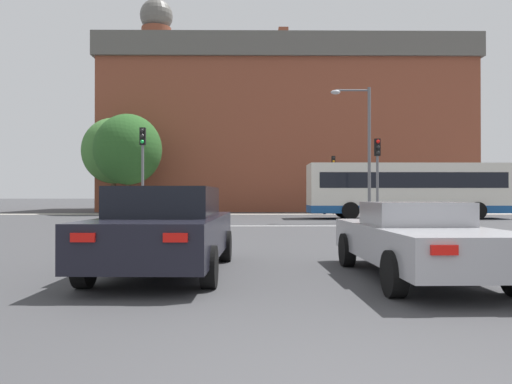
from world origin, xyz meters
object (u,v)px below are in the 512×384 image
Objects in this scene: car_roadster_right at (417,239)px; traffic_light_near_left at (143,160)px; traffic_light_far_right at (333,175)px; pedestrian_waiting at (350,200)px; bus_crossing_lead at (407,189)px; pedestrian_walking_west at (216,201)px; car_saloon_left at (167,229)px; street_lamp_junction at (362,139)px; pedestrian_walking_east at (325,199)px; traffic_light_near_right at (377,167)px.

traffic_light_near_left is at bearing 116.42° from car_roadster_right.
traffic_light_far_right is 2.47× the size of pedestrian_waiting.
bus_crossing_lead is at bearing 146.83° from pedestrian_waiting.
pedestrian_walking_west is at bearing 45.73° from pedestrian_waiting.
street_lamp_junction reaches higher than car_saloon_left.
car_saloon_left is 3.13× the size of pedestrian_walking_west.
street_lamp_junction reaches higher than traffic_light_near_left.
pedestrian_waiting is (1.47, 1.28, -1.84)m from traffic_light_far_right.
car_roadster_right is 16.78m from traffic_light_near_left.
traffic_light_near_left reaches higher than car_saloon_left.
pedestrian_walking_east is at bearing 162.26° from traffic_light_far_right.
car_saloon_left is 1.18× the size of traffic_light_far_right.
car_saloon_left is 0.42× the size of bus_crossing_lead.
pedestrian_waiting reaches higher than car_saloon_left.
pedestrian_waiting is at bearing 81.68° from street_lamp_junction.
traffic_light_near_left reaches higher than pedestrian_waiting.
pedestrian_waiting is at bearing -166.34° from bus_crossing_lead.
car_saloon_left is 1.24× the size of traffic_light_near_right.
pedestrian_waiting is (1.74, 11.92, -3.22)m from street_lamp_junction.
traffic_light_near_left is 2.43× the size of pedestrian_walking_east.
street_lamp_junction is 12.47m from pedestrian_waiting.
traffic_light_near_right reaches higher than car_roadster_right.
traffic_light_near_left reaches higher than car_roadster_right.
street_lamp_junction is (2.92, 17.10, 3.58)m from car_roadster_right.
traffic_light_far_right is at bearing -152.52° from bus_crossing_lead.
traffic_light_far_right is 2.68m from pedestrian_waiting.
pedestrian_walking_west is (-8.30, 11.47, -3.31)m from street_lamp_junction.
pedestrian_waiting is at bearing 74.11° from car_saloon_left.
traffic_light_far_right is at bearing 89.64° from traffic_light_near_right.
traffic_light_near_left reaches higher than pedestrian_walking_east.
street_lamp_junction is at bearing 78.94° from car_roadster_right.
car_saloon_left is 2.70× the size of pedestrian_walking_east.
pedestrian_walking_east is at bearing 77.50° from car_saloon_left.
pedestrian_waiting reaches higher than pedestrian_walking_west.
traffic_light_near_right reaches higher than pedestrian_walking_west.
traffic_light_near_right is at bearing 0.74° from traffic_light_near_left.
traffic_light_near_right is at bearing 76.77° from car_roadster_right.
pedestrian_walking_east reaches higher than pedestrian_waiting.
traffic_light_near_right is at bearing 179.09° from pedestrian_walking_west.
traffic_light_near_left reaches higher than pedestrian_walking_west.
bus_crossing_lead is 6.87× the size of pedestrian_waiting.
traffic_light_near_left is (-7.74, 14.69, 2.35)m from car_roadster_right.
traffic_light_near_right is (10.86, 0.14, -0.29)m from traffic_light_near_left.
pedestrian_walking_east is (2.58, 27.94, 0.45)m from car_roadster_right.
street_lamp_junction reaches higher than pedestrian_waiting.
car_roadster_right is 3.05× the size of pedestrian_walking_west.
pedestrian_walking_east is (-0.54, 13.10, -1.61)m from traffic_light_near_right.
street_lamp_junction is (10.66, 2.40, 1.22)m from traffic_light_near_left.
car_roadster_right is 0.41× the size of bus_crossing_lead.
pedestrian_walking_west is (-5.38, 28.57, 0.27)m from car_roadster_right.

